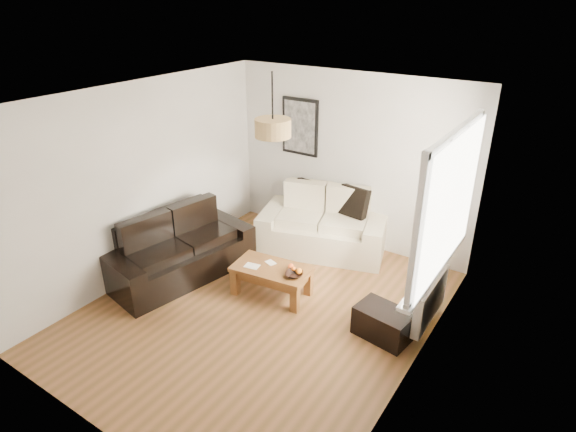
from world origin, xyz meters
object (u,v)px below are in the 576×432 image
Objects in this scene: sofa_leather at (179,247)px; coffee_table at (272,281)px; loveseat_cream at (323,221)px; ottoman at (383,323)px.

coffee_table is at bearing -66.45° from sofa_leather.
loveseat_cream is 1.45m from coffee_table.
loveseat_cream reaches higher than coffee_table.
loveseat_cream is 0.94× the size of sofa_leather.
sofa_leather is (-1.28, -1.72, -0.03)m from loveseat_cream.
sofa_leather is 2.00× the size of coffee_table.
coffee_table is at bearing -104.67° from loveseat_cream.
ottoman is (1.54, 0.01, -0.02)m from coffee_table.
sofa_leather is at bearing -173.97° from ottoman.
coffee_table reaches higher than ottoman.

